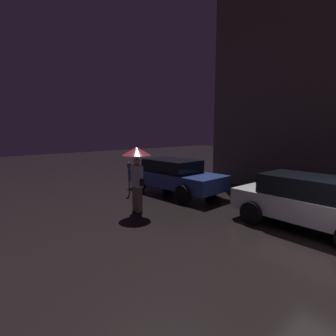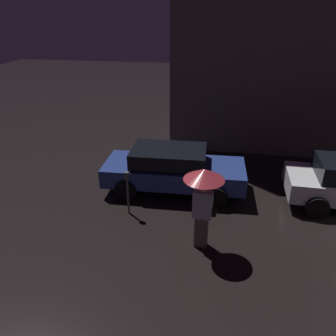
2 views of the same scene
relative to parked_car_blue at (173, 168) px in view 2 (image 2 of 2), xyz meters
name	(u,v)px [view 2 (image 2 of 2)]	position (x,y,z in m)	size (l,w,h in m)	color
building_facade_left	(267,23)	(2.96, 5.05, 4.23)	(7.31, 3.00, 10.01)	#564C47
parked_car_blue	(173,168)	(0.00, 0.00, 0.00)	(4.61, 1.98, 1.47)	navy
pedestrian_with_umbrella	(203,190)	(1.16, -2.77, 0.86)	(0.97, 0.97, 2.19)	#66564C
parking_meter	(128,188)	(-1.06, -1.64, 0.06)	(0.12, 0.10, 1.36)	#4C5154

